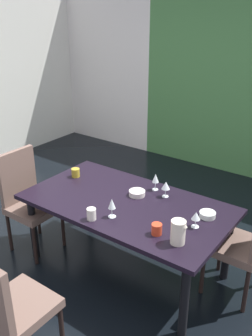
{
  "coord_description": "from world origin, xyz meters",
  "views": [
    {
      "loc": [
        2.16,
        -2.46,
        2.34
      ],
      "look_at": [
        0.17,
        0.27,
        0.85
      ],
      "focal_mm": 40.0,
      "sensor_mm": 36.0,
      "label": 1
    }
  ],
  "objects_px": {
    "chair_head_near": "(7,305)",
    "wine_glass_right": "(112,204)",
    "serving_bowl_rear": "(137,193)",
    "cup_near_window": "(76,173)",
    "dining_table": "(126,209)",
    "wine_glass_south": "(156,179)",
    "cup_left": "(157,229)",
    "pitcher_east": "(178,232)",
    "wine_glass_near_shelf": "(166,186)",
    "chair_left_near": "(27,197)",
    "cup_front": "(91,214)",
    "wine_glass_corner": "(196,216)",
    "chair_right_far": "(247,239)",
    "serving_bowl_center": "(207,215)"
  },
  "relations": [
    {
      "from": "cup_near_window",
      "to": "pitcher_east",
      "type": "relative_size",
      "value": 0.46
    },
    {
      "from": "wine_glass_south",
      "to": "wine_glass_corner",
      "type": "height_order",
      "value": "wine_glass_south"
    },
    {
      "from": "wine_glass_near_shelf",
      "to": "chair_left_near",
      "type": "bearing_deg",
      "value": -154.88
    },
    {
      "from": "wine_glass_corner",
      "to": "dining_table",
      "type": "bearing_deg",
      "value": 179.32
    },
    {
      "from": "chair_left_near",
      "to": "wine_glass_right",
      "type": "xyz_separation_m",
      "value": [
        1.07,
        0.02,
        0.26
      ]
    },
    {
      "from": "chair_head_near",
      "to": "serving_bowl_center",
      "type": "distance_m",
      "value": 1.67
    },
    {
      "from": "wine_glass_corner",
      "to": "serving_bowl_rear",
      "type": "xyz_separation_m",
      "value": [
        -0.67,
        0.17,
        -0.07
      ]
    },
    {
      "from": "chair_right_far",
      "to": "cup_near_window",
      "type": "xyz_separation_m",
      "value": [
        -1.75,
        -0.17,
        0.19
      ]
    },
    {
      "from": "chair_left_near",
      "to": "cup_left",
      "type": "relative_size",
      "value": 11.74
    },
    {
      "from": "chair_head_near",
      "to": "wine_glass_right",
      "type": "distance_m",
      "value": 1.09
    },
    {
      "from": "wine_glass_right",
      "to": "cup_left",
      "type": "xyz_separation_m",
      "value": [
        0.43,
        0.0,
        -0.07
      ]
    },
    {
      "from": "chair_head_near",
      "to": "pitcher_east",
      "type": "relative_size",
      "value": 5.12
    },
    {
      "from": "serving_bowl_rear",
      "to": "cup_left",
      "type": "relative_size",
      "value": 1.7
    },
    {
      "from": "wine_glass_near_shelf",
      "to": "dining_table",
      "type": "bearing_deg",
      "value": -128.07
    },
    {
      "from": "serving_bowl_rear",
      "to": "chair_left_near",
      "type": "bearing_deg",
      "value": -156.28
    },
    {
      "from": "wine_glass_corner",
      "to": "cup_left",
      "type": "xyz_separation_m",
      "value": [
        -0.19,
        -0.26,
        -0.05
      ]
    },
    {
      "from": "serving_bowl_rear",
      "to": "pitcher_east",
      "type": "relative_size",
      "value": 0.79
    },
    {
      "from": "serving_bowl_rear",
      "to": "wine_glass_south",
      "type": "bearing_deg",
      "value": 69.23
    },
    {
      "from": "chair_right_far",
      "to": "cup_left",
      "type": "bearing_deg",
      "value": 136.78
    },
    {
      "from": "chair_left_near",
      "to": "chair_head_near",
      "type": "bearing_deg",
      "value": 44.63
    },
    {
      "from": "wine_glass_south",
      "to": "serving_bowl_center",
      "type": "relative_size",
      "value": 1.22
    },
    {
      "from": "wine_glass_corner",
      "to": "cup_near_window",
      "type": "relative_size",
      "value": 1.53
    },
    {
      "from": "chair_head_near",
      "to": "wine_glass_south",
      "type": "height_order",
      "value": "chair_head_near"
    },
    {
      "from": "wine_glass_corner",
      "to": "serving_bowl_rear",
      "type": "bearing_deg",
      "value": 166.19
    },
    {
      "from": "cup_front",
      "to": "cup_left",
      "type": "relative_size",
      "value": 1.12
    },
    {
      "from": "wine_glass_right",
      "to": "pitcher_east",
      "type": "bearing_deg",
      "value": -0.45
    },
    {
      "from": "chair_head_near",
      "to": "cup_front",
      "type": "xyz_separation_m",
      "value": [
        -0.07,
        0.92,
        0.22
      ]
    },
    {
      "from": "chair_left_near",
      "to": "serving_bowl_center",
      "type": "distance_m",
      "value": 1.78
    },
    {
      "from": "chair_head_near",
      "to": "wine_glass_south",
      "type": "relative_size",
      "value": 5.89
    },
    {
      "from": "dining_table",
      "to": "wine_glass_south",
      "type": "distance_m",
      "value": 0.41
    },
    {
      "from": "wine_glass_right",
      "to": "wine_glass_corner",
      "type": "xyz_separation_m",
      "value": [
        0.63,
        0.27,
        -0.02
      ]
    },
    {
      "from": "dining_table",
      "to": "pitcher_east",
      "type": "distance_m",
      "value": 0.75
    },
    {
      "from": "chair_right_far",
      "to": "wine_glass_near_shelf",
      "type": "distance_m",
      "value": 0.83
    },
    {
      "from": "serving_bowl_rear",
      "to": "cup_near_window",
      "type": "xyz_separation_m",
      "value": [
        -0.74,
        -0.03,
        0.02
      ]
    },
    {
      "from": "cup_front",
      "to": "pitcher_east",
      "type": "bearing_deg",
      "value": 9.65
    },
    {
      "from": "chair_left_near",
      "to": "wine_glass_corner",
      "type": "height_order",
      "value": "chair_left_near"
    },
    {
      "from": "wine_glass_right",
      "to": "cup_left",
      "type": "distance_m",
      "value": 0.44
    },
    {
      "from": "chair_left_near",
      "to": "cup_left",
      "type": "bearing_deg",
      "value": 90.69
    },
    {
      "from": "wine_glass_near_shelf",
      "to": "wine_glass_corner",
      "type": "bearing_deg",
      "value": -33.67
    },
    {
      "from": "chair_left_near",
      "to": "cup_front",
      "type": "distance_m",
      "value": 0.98
    },
    {
      "from": "chair_right_far",
      "to": "wine_glass_right",
      "type": "relative_size",
      "value": 6.13
    },
    {
      "from": "chair_right_far",
      "to": "serving_bowl_rear",
      "type": "xyz_separation_m",
      "value": [
        -1.01,
        -0.13,
        0.17
      ]
    },
    {
      "from": "dining_table",
      "to": "pitcher_east",
      "type": "relative_size",
      "value": 9.73
    },
    {
      "from": "dining_table",
      "to": "pitcher_east",
      "type": "xyz_separation_m",
      "value": [
        0.67,
        -0.28,
        0.17
      ]
    },
    {
      "from": "cup_front",
      "to": "pitcher_east",
      "type": "distance_m",
      "value": 0.74
    },
    {
      "from": "cup_left",
      "to": "pitcher_east",
      "type": "bearing_deg",
      "value": -2.33
    },
    {
      "from": "wine_glass_corner",
      "to": "pitcher_east",
      "type": "relative_size",
      "value": 0.71
    },
    {
      "from": "wine_glass_right",
      "to": "wine_glass_corner",
      "type": "relative_size",
      "value": 1.25
    },
    {
      "from": "chair_right_far",
      "to": "serving_bowl_center",
      "type": "bearing_deg",
      "value": 108.04
    },
    {
      "from": "chair_right_far",
      "to": "cup_near_window",
      "type": "relative_size",
      "value": 11.72
    }
  ]
}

